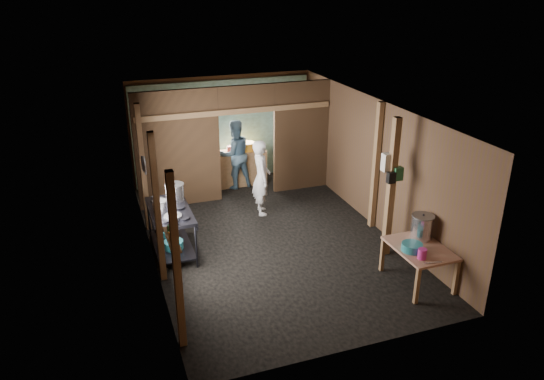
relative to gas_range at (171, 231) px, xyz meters
name	(u,v)px	position (x,y,z in m)	size (l,w,h in m)	color
floor	(269,238)	(1.88, -0.05, -0.44)	(4.50, 7.00, 0.00)	black
ceiling	(268,108)	(1.88, -0.05, 2.16)	(4.50, 7.00, 0.00)	black
wall_back	(222,128)	(1.88, 3.45, 0.86)	(4.50, 0.00, 2.60)	#4F371E
wall_front	(357,268)	(1.88, -3.55, 0.86)	(4.50, 0.00, 2.60)	#4F371E
wall_left	(147,192)	(-0.37, -0.05, 0.86)	(0.00, 7.00, 2.60)	#4F371E
wall_right	(374,163)	(4.13, -0.05, 0.86)	(0.00, 7.00, 2.60)	#4F371E
partition_left	(178,149)	(0.55, 2.15, 0.86)	(1.85, 0.10, 2.60)	brown
partition_right	(301,137)	(3.46, 2.15, 0.86)	(1.35, 0.10, 2.60)	brown
partition_header	(246,99)	(2.13, 2.15, 1.86)	(1.30, 0.10, 0.60)	brown
turquoise_panel	(223,131)	(1.88, 3.39, 0.81)	(4.40, 0.06, 2.50)	#81C1C2
back_counter	(241,167)	(2.18, 2.90, -0.02)	(1.20, 0.50, 0.85)	#9F714A
wall_clock	(232,105)	(2.13, 3.35, 1.46)	(0.20, 0.20, 0.03)	silver
post_left_a	(177,263)	(-0.30, -2.65, 0.86)	(0.10, 0.12, 2.60)	#9F714A
post_left_b	(157,209)	(-0.30, -0.85, 0.86)	(0.10, 0.12, 2.60)	#9F714A
post_left_c	(143,169)	(-0.30, 1.15, 0.86)	(0.10, 0.12, 2.60)	#9F714A
post_right	(376,167)	(4.06, -0.25, 0.86)	(0.10, 0.12, 2.60)	#9F714A
post_free	(391,189)	(3.73, -1.35, 0.86)	(0.12, 0.12, 2.60)	#9F714A
cross_beam	(236,111)	(1.88, 2.10, 1.61)	(4.40, 0.12, 0.12)	#9F714A
pan_lid_big	(145,165)	(-0.33, 0.35, 1.21)	(0.34, 0.34, 0.03)	gray
pan_lid_small	(143,164)	(-0.33, 0.75, 1.11)	(0.30, 0.30, 0.03)	black
wall_shelf	(172,239)	(-0.27, -2.15, 0.96)	(0.14, 0.80, 0.03)	#9F714A
jar_white	(175,243)	(-0.27, -2.40, 1.02)	(0.07, 0.07, 0.10)	silver
jar_yellow	(172,235)	(-0.27, -2.15, 1.02)	(0.08, 0.08, 0.10)	orange
jar_green	(169,228)	(-0.27, -1.93, 1.02)	(0.06, 0.06, 0.10)	#1F5830
bag_white	(388,162)	(3.68, -1.27, 1.34)	(0.22, 0.15, 0.32)	silver
bag_green	(398,174)	(3.80, -1.41, 1.16)	(0.16, 0.12, 0.24)	#1F5830
bag_black	(391,178)	(3.66, -1.43, 1.11)	(0.14, 0.10, 0.20)	black
gas_range	(171,231)	(0.00, 0.00, 0.00)	(0.77, 1.49, 0.88)	black
prep_table	(418,265)	(3.71, -2.38, -0.11)	(0.82, 1.12, 0.66)	#AD6E59
stove_pot_large	(175,193)	(0.17, 0.37, 0.60)	(0.36, 0.36, 0.36)	silver
stove_pot_med	(160,206)	(-0.17, -0.01, 0.53)	(0.26, 0.26, 0.23)	silver
frying_pan	(173,217)	(0.00, -0.37, 0.47)	(0.31, 0.53, 0.07)	gray
blue_tub_front	(174,245)	(0.00, -0.16, -0.20)	(0.35, 0.35, 0.15)	teal
blue_tub_back	(169,233)	(0.00, 0.36, -0.21)	(0.29, 0.29, 0.11)	teal
stock_pot	(422,227)	(3.91, -2.11, 0.43)	(0.38, 0.38, 0.45)	silver
wash_basin	(412,247)	(3.52, -2.43, 0.29)	(0.34, 0.34, 0.13)	teal
pink_bucket	(422,254)	(3.52, -2.70, 0.31)	(0.14, 0.14, 0.17)	#C52C90
knife	(433,262)	(3.61, -2.87, 0.23)	(0.30, 0.04, 0.01)	silver
yellow_tub	(247,146)	(2.36, 2.90, 0.51)	(0.36, 0.36, 0.20)	orange
red_cup	(230,149)	(1.91, 2.90, 0.49)	(0.13, 0.13, 0.15)	#D4493B
cook	(261,177)	(2.12, 1.12, 0.38)	(0.60, 0.39, 1.64)	silver
worker_back	(235,154)	(1.99, 2.75, 0.40)	(0.81, 0.63, 1.68)	slate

